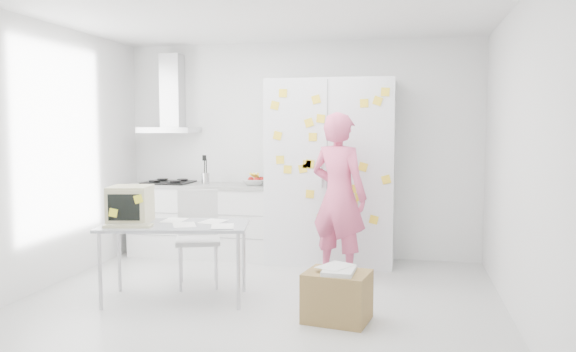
% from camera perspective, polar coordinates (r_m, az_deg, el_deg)
% --- Properties ---
extents(floor, '(4.50, 4.00, 0.02)m').
position_cam_1_polar(floor, '(5.42, -2.98, -12.70)').
color(floor, silver).
rests_on(floor, ground).
extents(walls, '(4.52, 4.01, 2.70)m').
position_cam_1_polar(walls, '(5.87, -1.22, 2.18)').
color(walls, white).
rests_on(walls, ground).
extents(ceiling, '(4.50, 4.00, 0.02)m').
position_cam_1_polar(ceiling, '(5.28, -3.12, 16.60)').
color(ceiling, white).
rests_on(ceiling, walls).
extents(counter_run, '(1.84, 0.63, 1.28)m').
position_cam_1_polar(counter_run, '(7.25, -8.69, -4.32)').
color(counter_run, white).
rests_on(counter_run, ground).
extents(range_hood, '(0.70, 0.48, 1.01)m').
position_cam_1_polar(range_hood, '(7.46, -11.74, 7.35)').
color(range_hood, silver).
rests_on(range_hood, walls).
extents(tall_cabinet, '(1.50, 0.68, 2.20)m').
position_cam_1_polar(tall_cabinet, '(6.75, 4.37, 0.40)').
color(tall_cabinet, silver).
rests_on(tall_cabinet, ground).
extents(person, '(0.77, 0.66, 1.79)m').
position_cam_1_polar(person, '(6.04, 5.16, -2.07)').
color(person, '#DE567E').
rests_on(person, ground).
extents(desk, '(1.47, 0.94, 1.08)m').
position_cam_1_polar(desk, '(5.47, -14.19, -3.76)').
color(desk, '#A0A4AB').
rests_on(desk, ground).
extents(chair, '(0.57, 0.57, 0.98)m').
position_cam_1_polar(chair, '(5.94, -9.13, -5.59)').
color(chair, silver).
rests_on(chair, ground).
extents(cardboard_box, '(0.59, 0.50, 0.46)m').
position_cam_1_polar(cardboard_box, '(4.86, 5.02, -12.00)').
color(cardboard_box, olive).
rests_on(cardboard_box, ground).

